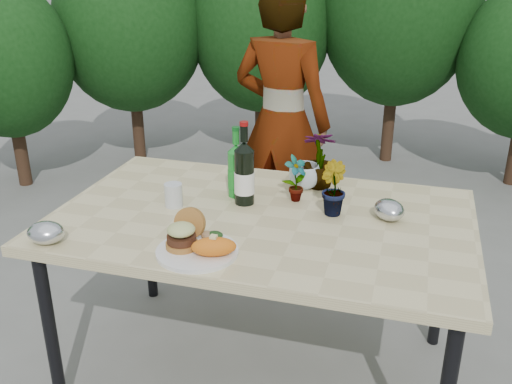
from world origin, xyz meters
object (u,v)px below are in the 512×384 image
(person, at_px, (282,123))
(wine_bottle, at_px, (244,174))
(dinner_plate, at_px, (197,251))

(person, bearing_deg, wine_bottle, 105.15)
(dinner_plate, relative_size, wine_bottle, 0.82)
(dinner_plate, bearing_deg, wine_bottle, 86.68)
(wine_bottle, relative_size, person, 0.21)
(dinner_plate, distance_m, person, 1.51)
(wine_bottle, xyz_separation_m, person, (-0.11, 1.05, -0.08))
(dinner_plate, distance_m, wine_bottle, 0.47)
(dinner_plate, relative_size, person, 0.18)
(wine_bottle, bearing_deg, dinner_plate, -100.07)
(dinner_plate, height_order, wine_bottle, wine_bottle)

